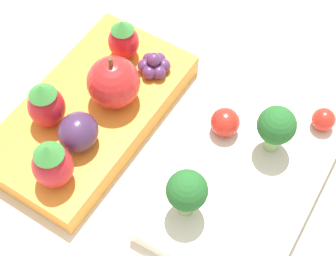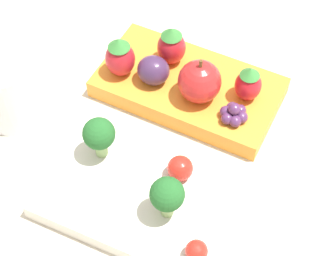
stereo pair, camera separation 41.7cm
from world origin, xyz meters
name	(u,v)px [view 1 (the left image)]	position (x,y,z in m)	size (l,w,h in m)	color
ground_plane	(168,144)	(0.00, 0.00, 0.00)	(4.00, 4.00, 0.00)	beige
bento_box_savoury	(250,173)	(-0.01, 0.08, 0.01)	(0.21, 0.12, 0.02)	silver
bento_box_fruit	(91,112)	(0.01, -0.08, 0.01)	(0.21, 0.12, 0.02)	orange
broccoli_floret_0	(276,127)	(-0.03, 0.09, 0.05)	(0.03, 0.03, 0.05)	#93B770
broccoli_floret_1	(187,192)	(0.06, 0.05, 0.05)	(0.03, 0.03, 0.05)	#93B770
cherry_tomato_0	(324,119)	(-0.07, 0.12, 0.03)	(0.02, 0.02, 0.02)	red
cherry_tomato_1	(225,122)	(-0.03, 0.04, 0.03)	(0.03, 0.03, 0.03)	red
apple	(113,82)	(-0.01, -0.06, 0.05)	(0.05, 0.05, 0.06)	red
strawberry_0	(123,40)	(-0.06, -0.08, 0.04)	(0.03, 0.03, 0.04)	red
strawberry_1	(52,164)	(0.09, -0.06, 0.05)	(0.03, 0.03, 0.05)	red
strawberry_2	(46,105)	(0.04, -0.10, 0.05)	(0.03, 0.03, 0.05)	red
plum	(78,132)	(0.05, -0.06, 0.04)	(0.04, 0.03, 0.03)	#42284C
grape_cluster	(154,65)	(-0.05, -0.04, 0.03)	(0.03, 0.03, 0.02)	#562D5B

